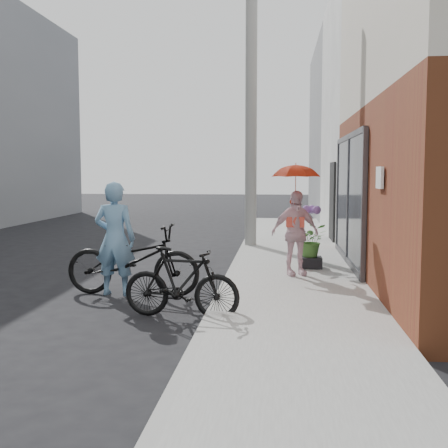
# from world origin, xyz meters

# --- Properties ---
(ground) EXTENTS (80.00, 80.00, 0.00)m
(ground) POSITION_xyz_m (0.00, 0.00, 0.00)
(ground) COLOR black
(ground) RESTS_ON ground
(sidewalk) EXTENTS (2.20, 24.00, 0.12)m
(sidewalk) POSITION_xyz_m (2.10, 2.00, 0.06)
(sidewalk) COLOR gray
(sidewalk) RESTS_ON ground
(curb) EXTENTS (0.12, 24.00, 0.12)m
(curb) POSITION_xyz_m (0.94, 2.00, 0.06)
(curb) COLOR #9E9E99
(curb) RESTS_ON ground
(east_building_far) EXTENTS (8.00, 8.00, 7.00)m
(east_building_far) POSITION_xyz_m (7.20, 16.00, 3.50)
(east_building_far) COLOR slate
(east_building_far) RESTS_ON ground
(utility_pole) EXTENTS (0.28, 0.28, 7.00)m
(utility_pole) POSITION_xyz_m (1.10, 6.00, 3.50)
(utility_pole) COLOR #9E9E99
(utility_pole) RESTS_ON ground
(officer) EXTENTS (0.65, 0.44, 1.75)m
(officer) POSITION_xyz_m (-0.71, 0.70, 0.88)
(officer) COLOR #6FA0C6
(officer) RESTS_ON ground
(bike_left) EXTENTS (2.12, 0.82, 1.10)m
(bike_left) POSITION_xyz_m (-0.44, 0.71, 0.55)
(bike_left) COLOR black
(bike_left) RESTS_ON ground
(bike_right) EXTENTS (1.59, 0.63, 0.93)m
(bike_right) POSITION_xyz_m (0.54, -0.57, 0.47)
(bike_right) COLOR black
(bike_right) RESTS_ON ground
(kimono_woman) EXTENTS (0.93, 0.65, 1.46)m
(kimono_woman) POSITION_xyz_m (2.07, 2.01, 0.85)
(kimono_woman) COLOR silver
(kimono_woman) RESTS_ON sidewalk
(parasol) EXTENTS (0.82, 0.82, 0.72)m
(parasol) POSITION_xyz_m (2.07, 2.01, 1.94)
(parasol) COLOR red
(parasol) RESTS_ON kimono_woman
(planter) EXTENTS (0.38, 0.38, 0.20)m
(planter) POSITION_xyz_m (2.40, 2.79, 0.22)
(planter) COLOR black
(planter) RESTS_ON sidewalk
(potted_plant) EXTENTS (0.57, 0.49, 0.63)m
(potted_plant) POSITION_xyz_m (2.40, 2.79, 0.64)
(potted_plant) COLOR #41742E
(potted_plant) RESTS_ON planter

